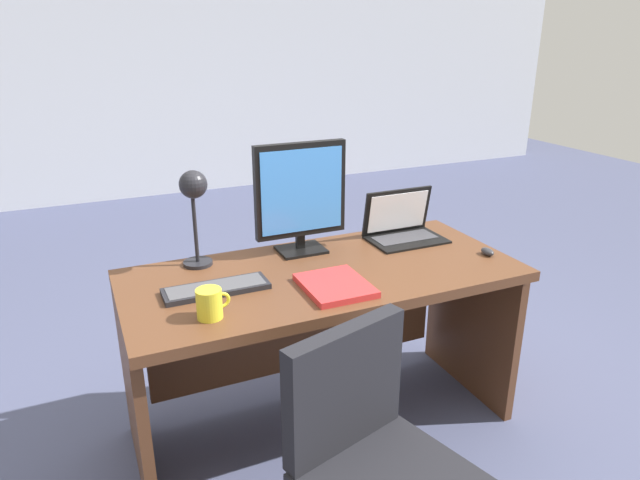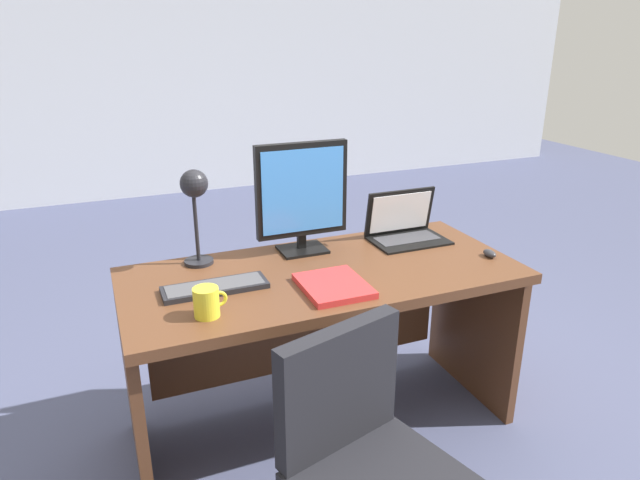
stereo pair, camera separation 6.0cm
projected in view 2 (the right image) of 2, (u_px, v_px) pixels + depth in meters
ground at (238, 290)px, 3.84m from camera, size 12.00×12.00×0.00m
back_wall at (163, 57)px, 5.68m from camera, size 10.00×0.10×2.80m
desk at (319, 313)px, 2.39m from camera, size 1.59×0.72×0.75m
monitor at (302, 194)px, 2.39m from camera, size 0.40×0.16×0.48m
laptop at (404, 224)px, 2.61m from camera, size 0.34×0.23×0.22m
keyboard at (215, 287)px, 2.11m from camera, size 0.39×0.13×0.02m
mouse at (490, 253)px, 2.41m from camera, size 0.04×0.07×0.03m
desk_lamp at (195, 197)px, 2.23m from camera, size 0.12×0.14×0.40m
book at (334, 286)px, 2.11m from camera, size 0.24×0.28×0.02m
coffee_mug at (207, 302)px, 1.90m from camera, size 0.12×0.09×0.10m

